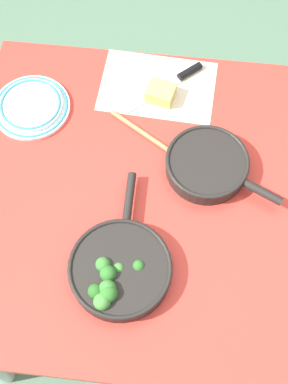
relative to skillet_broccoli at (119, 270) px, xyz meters
The scene contains 9 objects.
ground_plane 0.82m from the skillet_broccoli, 80.63° to the left, with size 14.00×14.00×0.00m, color #51755B.
dining_table_red 0.26m from the skillet_broccoli, 80.63° to the left, with size 1.05×1.02×0.75m.
skillet_broccoli is the anchor object (origin of this frame).
skillet_eggs 0.40m from the skillet_broccoli, 58.07° to the left, with size 0.33×0.24×0.06m.
wooden_spoon 0.39m from the skillet_broccoli, 76.24° to the left, with size 0.31×0.21×0.02m.
parchment_sheet 0.62m from the skillet_broccoli, 86.22° to the left, with size 0.37×0.26×0.00m.
grater_knife 0.64m from the skillet_broccoli, 82.03° to the left, with size 0.23×0.21×0.02m.
cheese_block 0.58m from the skillet_broccoli, 84.85° to the left, with size 0.10×0.09×0.05m.
dinner_plate_stack 0.59m from the skillet_broccoli, 124.47° to the left, with size 0.24×0.24×0.03m.
Camera 1 is at (0.07, -0.65, 2.11)m, focal length 50.00 mm.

